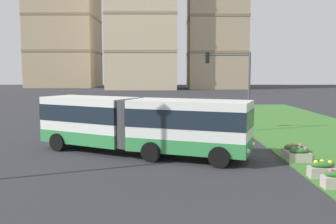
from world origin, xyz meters
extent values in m
cube|color=silver|center=(1.92, 13.07, 1.73)|extent=(6.49, 4.40, 2.55)
cube|color=#338C47|center=(1.92, 13.07, 0.80)|extent=(6.52, 4.43, 0.70)
cube|color=#19232D|center=(1.92, 13.07, 2.15)|extent=(6.54, 4.46, 0.90)
cube|color=silver|center=(-3.62, 15.56, 1.73)|extent=(5.76, 4.67, 2.55)
cube|color=#338C47|center=(-3.62, 15.56, 0.80)|extent=(5.79, 4.70, 0.70)
cube|color=#19232D|center=(-3.62, 15.56, 2.15)|extent=(5.82, 4.72, 0.90)
cylinder|color=#383838|center=(-0.90, 14.09, 1.72)|extent=(2.40, 2.40, 2.45)
cylinder|color=black|center=(4.04, 13.62, 0.50)|extent=(1.04, 0.61, 1.00)
cylinder|color=black|center=(3.19, 11.27, 0.50)|extent=(1.04, 0.61, 1.00)
cylinder|color=black|center=(0.85, 14.79, 0.50)|extent=(1.04, 0.61, 1.00)
cylinder|color=black|center=(-0.01, 12.44, 0.50)|extent=(1.04, 0.61, 1.00)
cylinder|color=black|center=(-4.17, 17.28, 0.50)|extent=(1.01, 0.72, 1.00)
cylinder|color=black|center=(-5.36, 15.08, 0.50)|extent=(1.01, 0.72, 1.00)
sphere|color=#F9EFC6|center=(5.07, 12.88, 0.80)|extent=(0.24, 0.24, 0.24)
sphere|color=#F9EFC6|center=(4.45, 11.18, 0.80)|extent=(0.24, 0.24, 0.24)
cube|color=#B7BABF|center=(-6.00, 23.67, 0.58)|extent=(4.58, 2.30, 0.80)
cube|color=black|center=(-6.15, 23.68, 1.28)|extent=(2.55, 1.94, 0.60)
cylinder|color=black|center=(-4.41, 24.39, 0.32)|extent=(0.66, 0.29, 0.64)
cylinder|color=black|center=(-4.61, 22.60, 0.32)|extent=(0.66, 0.29, 0.64)
cylinder|color=black|center=(-7.39, 24.73, 0.32)|extent=(0.66, 0.29, 0.64)
cylinder|color=black|center=(-7.59, 22.95, 0.32)|extent=(0.66, 0.29, 0.64)
sphere|color=#D14C99|center=(6.90, 7.98, 0.72)|extent=(0.20, 0.20, 0.20)
cube|color=#B7AD9E|center=(7.18, 9.39, 0.30)|extent=(1.10, 0.56, 0.44)
ellipsoid|color=#2D6B28|center=(7.18, 9.39, 0.62)|extent=(0.99, 0.50, 0.28)
sphere|color=yellow|center=(6.90, 9.39, 0.72)|extent=(0.20, 0.20, 0.20)
sphere|color=yellow|center=(7.18, 9.47, 0.72)|extent=(0.20, 0.20, 0.20)
sphere|color=yellow|center=(7.46, 9.33, 0.72)|extent=(0.20, 0.20, 0.20)
cube|color=#B7AD9E|center=(7.18, 12.18, 0.30)|extent=(1.10, 0.56, 0.44)
ellipsoid|color=#2D6B28|center=(7.18, 12.18, 0.62)|extent=(0.99, 0.50, 0.28)
sphere|color=#D14C99|center=(6.90, 12.18, 0.72)|extent=(0.20, 0.20, 0.20)
sphere|color=#D14C99|center=(7.18, 12.26, 0.72)|extent=(0.20, 0.20, 0.20)
sphere|color=#D14C99|center=(7.46, 12.12, 0.72)|extent=(0.20, 0.20, 0.20)
cube|color=#B7AD9E|center=(7.18, 13.01, 0.30)|extent=(1.10, 0.56, 0.44)
ellipsoid|color=#2D6B28|center=(7.18, 13.01, 0.62)|extent=(0.99, 0.50, 0.28)
sphere|color=#EF7566|center=(6.90, 13.01, 0.72)|extent=(0.20, 0.20, 0.20)
sphere|color=#EF7566|center=(7.18, 13.09, 0.72)|extent=(0.20, 0.20, 0.20)
sphere|color=#EF7566|center=(7.46, 12.95, 0.72)|extent=(0.20, 0.20, 0.20)
cylinder|color=#474C51|center=(6.78, 22.00, 2.92)|extent=(0.16, 0.16, 5.84)
cylinder|color=#474C51|center=(5.09, 22.00, 5.64)|extent=(3.39, 0.10, 0.10)
cube|color=black|center=(3.69, 22.00, 5.44)|extent=(0.28, 0.28, 0.80)
sphere|color=red|center=(3.69, 22.00, 5.69)|extent=(0.16, 0.16, 0.16)
sphere|color=yellow|center=(3.69, 22.00, 5.43)|extent=(0.16, 0.16, 0.16)
sphere|color=green|center=(3.69, 22.00, 5.17)|extent=(0.16, 0.16, 0.16)
cube|color=tan|center=(-30.00, 109.41, 24.92)|extent=(18.81, 19.68, 49.84)
cube|color=#85765B|center=(-30.00, 109.41, 10.32)|extent=(19.01, 19.88, 0.70)
cube|color=#85765B|center=(-30.00, 109.41, 20.29)|extent=(19.01, 19.88, 0.70)
cube|color=beige|center=(-5.88, 94.38, 23.00)|extent=(17.80, 14.01, 46.00)
cube|color=#9C8D6E|center=(-5.88, 94.38, 9.55)|extent=(18.00, 14.21, 0.70)
cube|color=#9C8D6E|center=(-5.88, 94.38, 18.75)|extent=(18.00, 14.21, 0.70)
cube|color=tan|center=(13.94, 99.86, 23.00)|extent=(15.11, 16.82, 45.99)
cube|color=#85765B|center=(13.94, 99.86, 9.55)|extent=(15.31, 17.02, 0.70)
cube|color=#85765B|center=(13.94, 99.86, 18.75)|extent=(15.31, 17.02, 0.70)
camera|label=1|loc=(0.82, -5.94, 4.39)|focal=40.74mm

